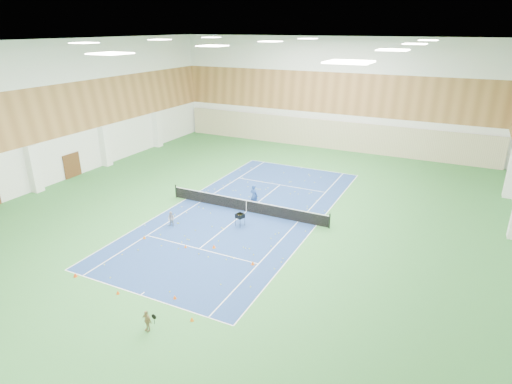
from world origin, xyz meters
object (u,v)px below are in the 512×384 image
ball_cart (240,220)px  child_court (171,219)px  coach (254,196)px  tennis_net (246,205)px  child_apron (147,321)px

ball_cart → child_court: bearing=-136.7°
coach → child_court: coach is taller
tennis_net → ball_cart: bearing=-72.7°
coach → child_apron: bearing=111.6°
coach → ball_cart: coach is taller
child_court → ball_cart: 4.75m
coach → child_court: size_ratio=1.71×
tennis_net → child_court: size_ratio=11.96×
tennis_net → coach: 1.09m
tennis_net → coach: coach is taller
tennis_net → child_apron: (2.11, -13.87, -0.02)m
tennis_net → ball_cart: size_ratio=13.75×
tennis_net → child_apron: 14.03m
child_court → coach: bearing=53.6°
coach → child_apron: (1.99, -14.89, -0.38)m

